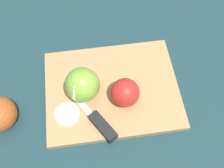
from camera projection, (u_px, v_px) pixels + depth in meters
ground_plane at (112, 91)px, 0.64m from camera, size 4.00×4.00×0.00m
cutting_board at (112, 90)px, 0.64m from camera, size 0.33×0.26×0.02m
apple_half_left at (125, 93)px, 0.59m from camera, size 0.07×0.07×0.07m
apple_half_right at (82, 86)px, 0.58m from camera, size 0.08×0.08×0.08m
knife at (101, 125)px, 0.57m from camera, size 0.10×0.16×0.02m
apple_slice at (67, 114)px, 0.59m from camera, size 0.06×0.06×0.00m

